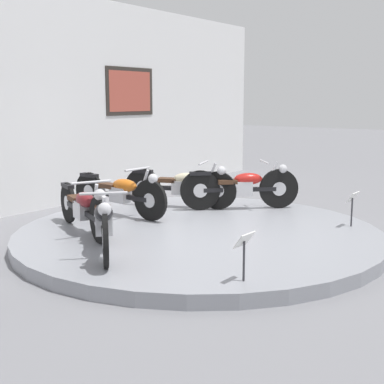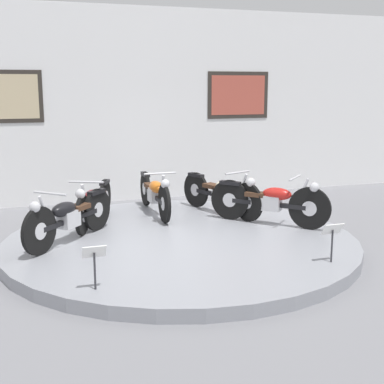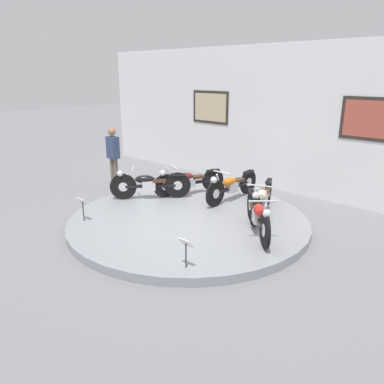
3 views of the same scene
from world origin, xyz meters
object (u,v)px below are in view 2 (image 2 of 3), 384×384
(motorcycle_maroon, at_px, (94,202))
(info_placard_front_centre, at_px, (333,234))
(motorcycle_orange, at_px, (155,192))
(info_placard_front_left, at_px, (94,258))
(motorcycle_black, at_px, (68,216))
(motorcycle_cream, at_px, (222,192))
(motorcycle_red, at_px, (271,200))

(motorcycle_maroon, height_order, info_placard_front_centre, motorcycle_maroon)
(motorcycle_orange, bearing_deg, info_placard_front_centre, -65.06)
(info_placard_front_centre, bearing_deg, info_placard_front_left, 180.00)
(motorcycle_black, height_order, info_placard_front_centre, motorcycle_black)
(motorcycle_orange, distance_m, info_placard_front_centre, 3.55)
(info_placard_front_left, bearing_deg, motorcycle_cream, 47.51)
(motorcycle_red, bearing_deg, motorcycle_orange, 141.15)
(info_placard_front_left, bearing_deg, motorcycle_black, 92.85)
(motorcycle_orange, bearing_deg, info_placard_front_left, -114.94)
(motorcycle_orange, relative_size, info_placard_front_centre, 3.88)
(motorcycle_black, distance_m, motorcycle_orange, 2.05)
(motorcycle_orange, relative_size, motorcycle_red, 1.33)
(motorcycle_maroon, distance_m, info_placard_front_centre, 3.86)
(info_placard_front_left, relative_size, info_placard_front_centre, 1.00)
(motorcycle_maroon, xyz_separation_m, info_placard_front_left, (-0.39, -2.84, -0.00))
(motorcycle_orange, bearing_deg, motorcycle_maroon, -161.28)
(motorcycle_maroon, xyz_separation_m, info_placard_front_centre, (2.61, -2.84, -0.00))
(motorcycle_maroon, height_order, info_placard_front_left, motorcycle_maroon)
(motorcycle_orange, bearing_deg, motorcycle_red, -38.85)
(motorcycle_orange, height_order, info_placard_front_centre, motorcycle_orange)
(motorcycle_orange, height_order, motorcycle_cream, motorcycle_cream)
(motorcycle_orange, distance_m, motorcycle_cream, 1.17)
(motorcycle_cream, bearing_deg, motorcycle_red, -61.90)
(motorcycle_cream, relative_size, info_placard_front_left, 3.68)
(motorcycle_maroon, relative_size, info_placard_front_left, 3.54)
(motorcycle_black, bearing_deg, motorcycle_red, 0.03)
(motorcycle_cream, bearing_deg, info_placard_front_centre, -82.21)
(motorcycle_maroon, distance_m, motorcycle_red, 2.85)
(info_placard_front_left, bearing_deg, motorcycle_maroon, 82.26)
(motorcycle_red, relative_size, info_placard_front_left, 2.91)
(motorcycle_orange, relative_size, motorcycle_cream, 1.05)
(motorcycle_maroon, relative_size, motorcycle_red, 1.22)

